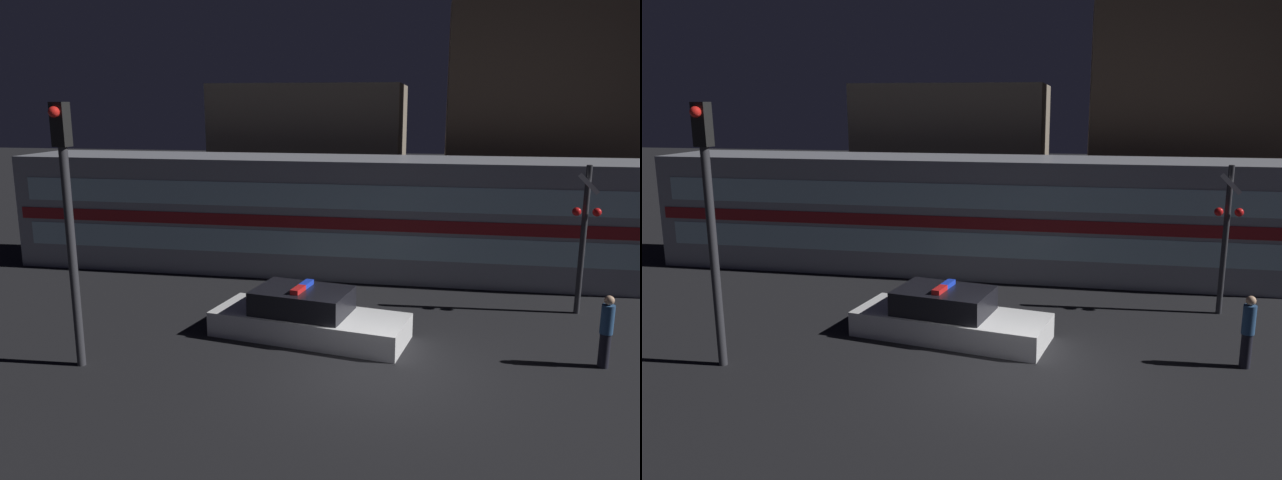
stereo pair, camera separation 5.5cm
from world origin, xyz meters
TOP-DOWN VIEW (x-y plane):
  - ground_plane at (0.00, 0.00)m, footprint 120.00×120.00m
  - train at (-2.57, 8.26)m, footprint 21.53×3.16m
  - police_car at (-1.93, 1.85)m, footprint 5.03×2.59m
  - pedestrian at (4.83, 1.24)m, footprint 0.28×0.28m
  - crossing_signal_near at (5.02, 4.91)m, footprint 0.74×0.34m
  - traffic_light_corner at (-6.51, -0.79)m, footprint 0.30×0.46m
  - building_left at (-4.62, 16.33)m, footprint 8.20×6.43m
  - building_center at (5.56, 14.13)m, footprint 8.36×4.25m

SIDE VIEW (x-z plane):
  - ground_plane at x=0.00m, z-range 0.00..0.00m
  - police_car at x=-1.93m, z-range -0.18..1.15m
  - pedestrian at x=4.83m, z-range 0.02..1.66m
  - train at x=-2.57m, z-range 0.00..3.89m
  - crossing_signal_near at x=5.02m, z-range 0.19..4.28m
  - building_left at x=-4.62m, z-range 0.00..6.49m
  - traffic_light_corner at x=-6.51m, z-range 0.59..6.29m
  - building_center at x=5.56m, z-range 0.00..9.62m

